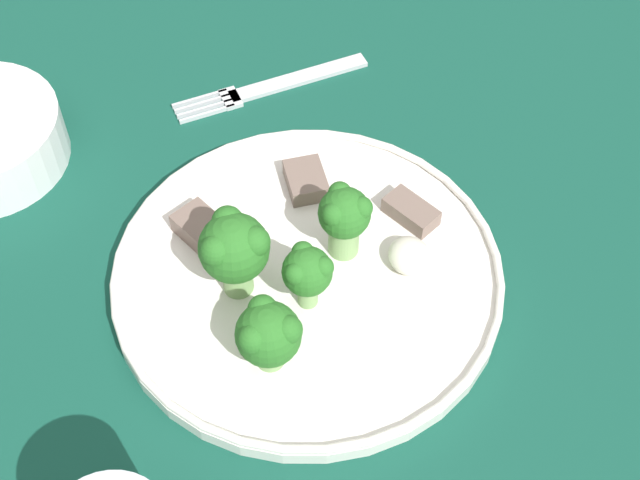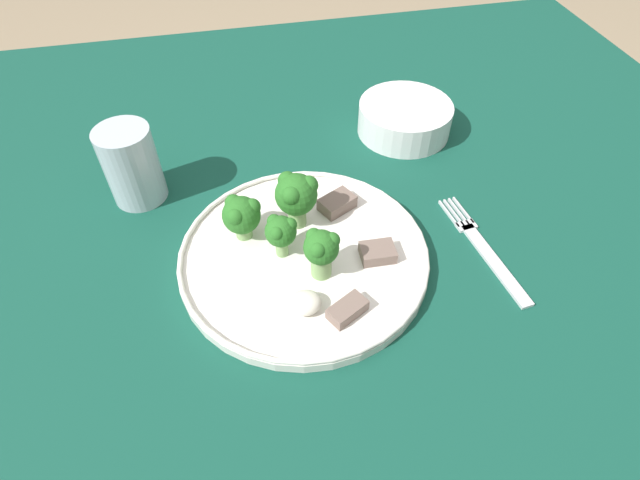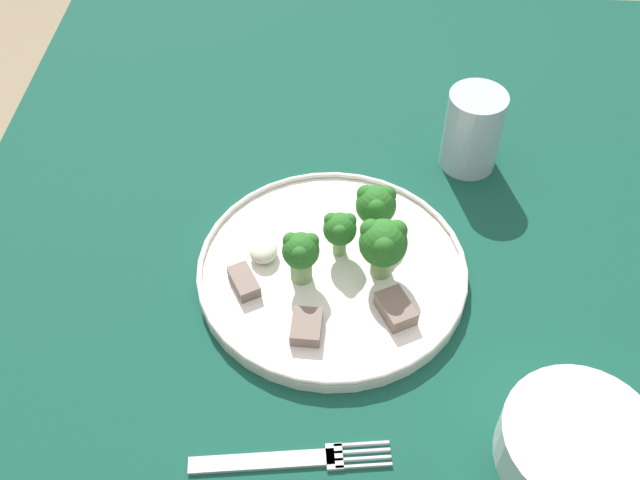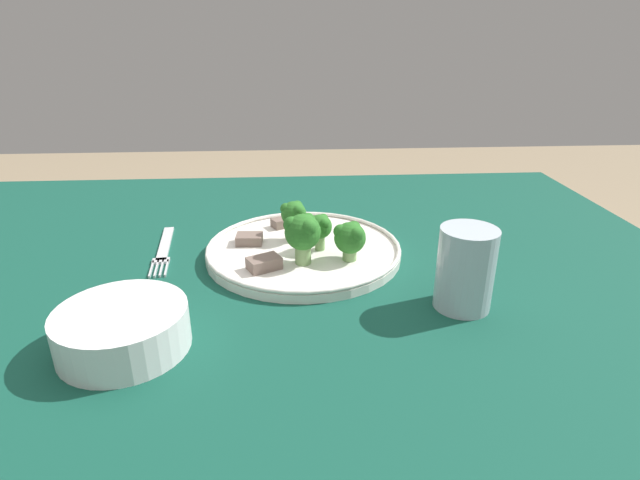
{
  "view_description": "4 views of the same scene",
  "coord_description": "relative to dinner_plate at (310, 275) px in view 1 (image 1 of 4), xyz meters",
  "views": [
    {
      "loc": [
        -0.41,
        0.0,
        1.27
      ],
      "look_at": [
        -0.06,
        -0.1,
        0.8
      ],
      "focal_mm": 50.0,
      "sensor_mm": 36.0,
      "label": 1
    },
    {
      "loc": [
        -0.12,
        -0.46,
        1.18
      ],
      "look_at": [
        -0.04,
        -0.11,
        0.78
      ],
      "focal_mm": 28.0,
      "sensor_mm": 36.0,
      "label": 2
    },
    {
      "loc": [
        0.44,
        -0.09,
        1.35
      ],
      "look_at": [
        -0.06,
        -0.11,
        0.79
      ],
      "focal_mm": 42.0,
      "sensor_mm": 36.0,
      "label": 3
    },
    {
      "loc": [
        -0.04,
        0.56,
        1.05
      ],
      "look_at": [
        -0.08,
        -0.09,
        0.77
      ],
      "focal_mm": 28.0,
      "sensor_mm": 36.0,
      "label": 4
    }
  ],
  "objects": [
    {
      "name": "sauce_dollop",
      "position": [
        -0.01,
        -0.07,
        0.01
      ],
      "size": [
        0.03,
        0.03,
        0.02
      ],
      "color": "silver",
      "rests_on": "dinner_plate"
    },
    {
      "name": "broccoli_floret_front_left",
      "position": [
        0.01,
        -0.03,
        0.04
      ],
      "size": [
        0.04,
        0.04,
        0.06
      ],
      "color": "#7FA866",
      "rests_on": "dinner_plate"
    },
    {
      "name": "meat_slice_front_slice",
      "position": [
        0.03,
        -0.09,
        0.01
      ],
      "size": [
        0.05,
        0.04,
        0.01
      ],
      "color": "#756056",
      "rests_on": "dinner_plate"
    },
    {
      "name": "fork",
      "position": [
        0.21,
        -0.03,
        -0.01
      ],
      "size": [
        0.04,
        0.18,
        0.0
      ],
      "color": "silver",
      "rests_on": "table"
    },
    {
      "name": "dinner_plate",
      "position": [
        0.0,
        0.0,
        0.0
      ],
      "size": [
        0.28,
        0.28,
        0.02
      ],
      "color": "white",
      "rests_on": "table"
    },
    {
      "name": "meat_slice_rear_slice",
      "position": [
        0.05,
        0.06,
        0.01
      ],
      "size": [
        0.05,
        0.04,
        0.02
      ],
      "color": "#756056",
      "rests_on": "dinner_plate"
    },
    {
      "name": "meat_slice_middle_slice",
      "position": [
        0.08,
        -0.02,
        0.01
      ],
      "size": [
        0.04,
        0.03,
        0.01
      ],
      "color": "#756056",
      "rests_on": "dinner_plate"
    },
    {
      "name": "broccoli_floret_near_rim_left",
      "position": [
        -0.06,
        0.04,
        0.04
      ],
      "size": [
        0.04,
        0.04,
        0.05
      ],
      "color": "#7FA866",
      "rests_on": "dinner_plate"
    },
    {
      "name": "broccoli_floret_back_left",
      "position": [
        -0.02,
        0.01,
        0.04
      ],
      "size": [
        0.04,
        0.03,
        0.05
      ],
      "color": "#7FA866",
      "rests_on": "dinner_plate"
    },
    {
      "name": "broccoli_floret_center_left",
      "position": [
        0.0,
        0.05,
        0.05
      ],
      "size": [
        0.05,
        0.05,
        0.07
      ],
      "color": "#7FA866",
      "rests_on": "dinner_plate"
    },
    {
      "name": "table",
      "position": [
        0.05,
        0.1,
        -0.1
      ],
      "size": [
        1.23,
        1.04,
        0.74
      ],
      "color": "#114738",
      "rests_on": "ground_plane"
    }
  ]
}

